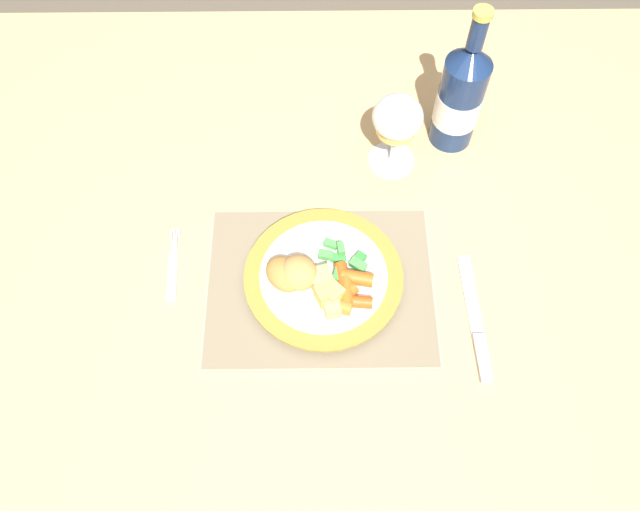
{
  "coord_description": "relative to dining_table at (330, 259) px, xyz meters",
  "views": [
    {
      "loc": [
        -0.02,
        -0.5,
        1.56
      ],
      "look_at": [
        -0.02,
        -0.06,
        0.78
      ],
      "focal_mm": 35.0,
      "sensor_mm": 36.0,
      "label": 1
    }
  ],
  "objects": [
    {
      "name": "wine_glass",
      "position": [
        0.1,
        0.14,
        0.18
      ],
      "size": [
        0.08,
        0.08,
        0.14
      ],
      "color": "silver",
      "rests_on": "dining_table"
    },
    {
      "name": "placemat",
      "position": [
        -0.02,
        -0.09,
        0.08
      ],
      "size": [
        0.34,
        0.26,
        0.01
      ],
      "color": "tan",
      "rests_on": "dining_table"
    },
    {
      "name": "green_beans_pile",
      "position": [
        0.02,
        -0.06,
        0.11
      ],
      "size": [
        0.07,
        0.08,
        0.02
      ],
      "color": "green",
      "rests_on": "dinner_plate"
    },
    {
      "name": "table_knife",
      "position": [
        0.21,
        -0.16,
        0.08
      ],
      "size": [
        0.03,
        0.2,
        0.01
      ],
      "color": "silver",
      "rests_on": "dining_table"
    },
    {
      "name": "ground_plane",
      "position": [
        0.0,
        0.0,
        -0.66
      ],
      "size": [
        6.0,
        6.0,
        0.0
      ],
      "primitive_type": "plane",
      "color": "brown"
    },
    {
      "name": "bottle",
      "position": [
        0.21,
        0.19,
        0.17
      ],
      "size": [
        0.07,
        0.07,
        0.26
      ],
      "color": "navy",
      "rests_on": "dining_table"
    },
    {
      "name": "roast_potatoes",
      "position": [
        -0.01,
        -0.12,
        0.12
      ],
      "size": [
        0.05,
        0.08,
        0.03
      ],
      "color": "#E5BC66",
      "rests_on": "dinner_plate"
    },
    {
      "name": "glazed_carrots",
      "position": [
        0.02,
        -0.11,
        0.11
      ],
      "size": [
        0.07,
        0.08,
        0.02
      ],
      "color": "#CC5119",
      "rests_on": "dinner_plate"
    },
    {
      "name": "breaded_croquettes",
      "position": [
        -0.06,
        -0.09,
        0.12
      ],
      "size": [
        0.1,
        0.08,
        0.04
      ],
      "color": "tan",
      "rests_on": "dinner_plate"
    },
    {
      "name": "dinner_plate",
      "position": [
        -0.01,
        -0.08,
        0.09
      ],
      "size": [
        0.23,
        0.23,
        0.02
      ],
      "color": "white",
      "rests_on": "placemat"
    },
    {
      "name": "dining_table",
      "position": [
        0.0,
        0.0,
        0.0
      ],
      "size": [
        1.43,
        1.02,
        0.74
      ],
      "color": "tan",
      "rests_on": "ground"
    },
    {
      "name": "fork",
      "position": [
        -0.24,
        -0.06,
        0.08
      ],
      "size": [
        0.02,
        0.12,
        0.01
      ],
      "color": "silver",
      "rests_on": "dining_table"
    }
  ]
}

